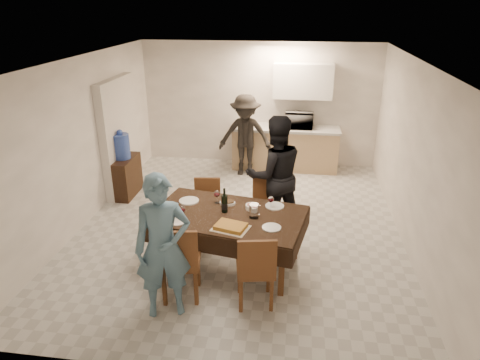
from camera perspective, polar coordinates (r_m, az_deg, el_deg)
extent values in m
cube|color=silver|center=(6.96, 0.00, -6.10)|extent=(5.00, 6.00, 0.02)
cube|color=white|center=(6.13, 0.00, 15.65)|extent=(5.00, 6.00, 0.02)
cube|color=white|center=(9.30, 2.58, 10.03)|extent=(5.00, 0.02, 2.60)
cube|color=white|center=(3.77, -6.40, -10.79)|extent=(5.00, 0.02, 2.60)
cube|color=white|center=(7.19, -20.21, 4.71)|extent=(0.02, 6.00, 2.60)
cube|color=white|center=(6.59, 22.11, 2.81)|extent=(0.02, 6.00, 2.60)
cube|color=silver|center=(8.26, -15.76, 5.71)|extent=(0.15, 1.40, 2.10)
cube|color=tan|center=(9.19, 6.02, 4.13)|extent=(2.20, 0.60, 0.86)
cube|color=#B2B2AD|center=(9.06, 6.14, 6.85)|extent=(2.24, 0.64, 0.05)
cube|color=white|center=(8.97, 8.40, 12.92)|extent=(1.20, 0.34, 0.70)
cube|color=black|center=(5.66, -1.65, -4.71)|extent=(2.15, 1.49, 0.04)
cube|color=brown|center=(5.85, -1.60, -8.06)|extent=(0.07, 0.07, 0.73)
cube|color=brown|center=(5.25, -7.91, -10.62)|extent=(0.53, 0.53, 0.05)
cube|color=brown|center=(4.94, -8.73, -9.29)|extent=(0.46, 0.12, 0.49)
cube|color=brown|center=(5.12, 2.07, -11.71)|extent=(0.51, 0.51, 0.05)
cube|color=brown|center=(4.81, 1.86, -10.49)|extent=(0.44, 0.12, 0.47)
cube|color=brown|center=(6.54, -4.43, -3.95)|extent=(0.44, 0.44, 0.05)
cube|color=brown|center=(6.28, -4.84, -2.76)|extent=(0.40, 0.09, 0.43)
cube|color=brown|center=(6.41, 3.47, -4.19)|extent=(0.45, 0.45, 0.05)
cube|color=brown|center=(6.12, 3.37, -2.88)|extent=(0.43, 0.06, 0.46)
cube|color=#301F10|center=(8.18, -15.13, 0.46)|extent=(0.39, 0.78, 0.72)
cylinder|color=blue|center=(7.98, -15.56, 4.35)|extent=(0.30, 0.30, 0.45)
cylinder|color=white|center=(5.52, 1.85, -4.13)|extent=(0.12, 0.12, 0.19)
cube|color=#BD8E37|center=(5.30, -1.25, -6.22)|extent=(0.50, 0.43, 0.05)
cylinder|color=white|center=(5.76, 1.59, -3.60)|extent=(0.17, 0.17, 0.07)
cylinder|color=white|center=(5.90, -1.68, -3.10)|extent=(0.20, 0.20, 0.03)
cylinder|color=white|center=(5.52, -8.35, -5.45)|extent=(0.25, 0.25, 0.01)
cylinder|color=white|center=(5.33, 4.24, -6.34)|extent=(0.24, 0.24, 0.01)
cylinder|color=white|center=(6.03, -6.82, -2.76)|extent=(0.28, 0.28, 0.02)
cylinder|color=white|center=(5.86, 4.64, -3.48)|extent=(0.26, 0.26, 0.01)
imported|color=white|center=(9.01, 7.88, 7.88)|extent=(0.57, 0.39, 0.32)
imported|color=slate|center=(4.85, -10.24, -8.83)|extent=(0.73, 0.60, 1.72)
imported|color=black|center=(6.48, 4.66, 0.64)|extent=(1.09, 0.97, 1.85)
imported|color=black|center=(8.70, 0.71, 5.96)|extent=(1.08, 0.62, 1.67)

